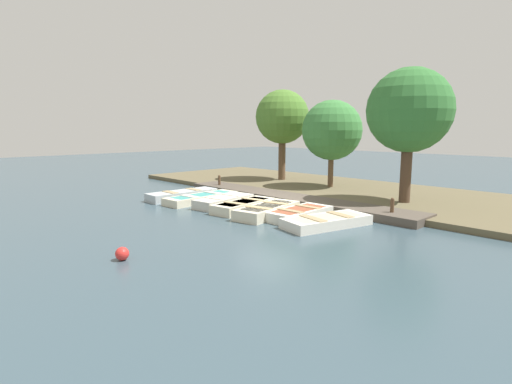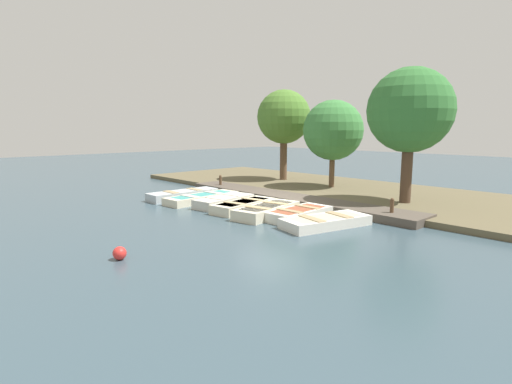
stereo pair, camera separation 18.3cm
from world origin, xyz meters
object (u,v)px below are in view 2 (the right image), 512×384
(rowboat_3, at_px, (244,206))
(rowboat_4, at_px, (267,210))
(park_tree_far_left, at_px, (284,118))
(rowboat_1, at_px, (202,198))
(mooring_post_far, at_px, (392,209))
(buoy, at_px, (120,253))
(park_tree_left, at_px, (333,130))
(rowboat_0, at_px, (183,195))
(rowboat_6, at_px, (326,221))
(park_tree_center, at_px, (410,111))
(rowboat_5, at_px, (299,213))
(mooring_post_near, at_px, (220,183))
(rowboat_2, at_px, (224,201))

(rowboat_3, bearing_deg, rowboat_4, 80.99)
(rowboat_3, height_order, park_tree_far_left, park_tree_far_left)
(rowboat_1, height_order, mooring_post_far, mooring_post_far)
(buoy, bearing_deg, rowboat_3, -158.70)
(mooring_post_far, relative_size, park_tree_far_left, 0.15)
(park_tree_left, bearing_deg, rowboat_4, 16.38)
(rowboat_0, bearing_deg, rowboat_3, 94.46)
(rowboat_6, xyz_separation_m, park_tree_left, (-6.33, -4.41, 2.91))
(mooring_post_far, height_order, park_tree_far_left, park_tree_far_left)
(park_tree_center, bearing_deg, mooring_post_far, 17.32)
(mooring_post_far, bearing_deg, park_tree_center, -162.68)
(rowboat_5, relative_size, park_tree_left, 0.58)
(rowboat_6, bearing_deg, rowboat_0, -72.91)
(rowboat_3, height_order, park_tree_center, park_tree_center)
(rowboat_3, distance_m, park_tree_left, 7.18)
(rowboat_6, height_order, mooring_post_far, mooring_post_far)
(rowboat_4, bearing_deg, rowboat_6, 84.40)
(rowboat_1, height_order, park_tree_far_left, park_tree_far_left)
(rowboat_0, bearing_deg, mooring_post_near, -163.27)
(rowboat_5, relative_size, park_tree_far_left, 0.49)
(rowboat_3, xyz_separation_m, park_tree_far_left, (-6.95, -4.35, 3.61))
(rowboat_1, distance_m, rowboat_4, 4.01)
(mooring_post_far, relative_size, park_tree_center, 0.15)
(buoy, xyz_separation_m, park_tree_far_left, (-13.10, -6.75, 3.64))
(rowboat_2, bearing_deg, mooring_post_near, -134.42)
(rowboat_2, distance_m, mooring_post_near, 4.27)
(rowboat_2, distance_m, park_tree_far_left, 8.39)
(rowboat_2, xyz_separation_m, mooring_post_near, (-2.52, -3.44, 0.21))
(rowboat_1, relative_size, park_tree_center, 0.64)
(park_tree_far_left, bearing_deg, mooring_post_near, -4.54)
(rowboat_4, relative_size, mooring_post_near, 3.81)
(rowboat_2, height_order, park_tree_left, park_tree_left)
(rowboat_6, height_order, mooring_post_near, mooring_post_near)
(park_tree_left, bearing_deg, buoy, 13.32)
(rowboat_1, bearing_deg, rowboat_6, 88.21)
(mooring_post_far, xyz_separation_m, park_tree_center, (-2.56, -0.80, 3.44))
(rowboat_0, height_order, rowboat_3, rowboat_0)
(rowboat_2, xyz_separation_m, mooring_post_far, (-2.52, 6.12, 0.21))
(rowboat_0, bearing_deg, buoy, 47.60)
(mooring_post_far, bearing_deg, rowboat_1, -70.93)
(rowboat_2, height_order, rowboat_6, rowboat_2)
(rowboat_0, distance_m, buoy, 8.62)
(rowboat_0, height_order, rowboat_1, rowboat_0)
(rowboat_4, xyz_separation_m, mooring_post_near, (-2.58, -6.02, 0.20))
(mooring_post_far, bearing_deg, park_tree_far_left, -115.53)
(buoy, bearing_deg, rowboat_6, 167.58)
(park_tree_far_left, bearing_deg, rowboat_4, 39.13)
(park_tree_left, distance_m, park_tree_center, 4.94)
(rowboat_1, relative_size, park_tree_far_left, 0.66)
(rowboat_1, height_order, rowboat_3, rowboat_3)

